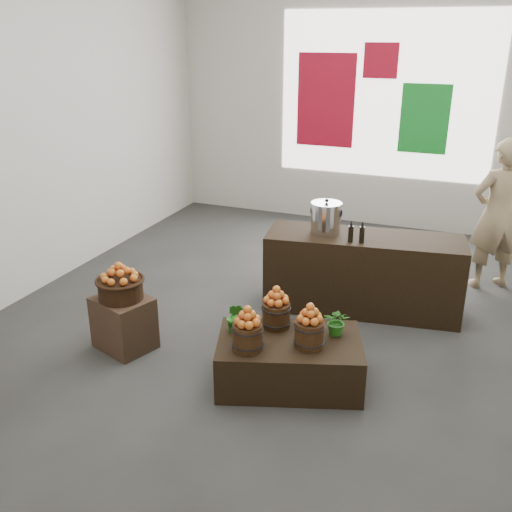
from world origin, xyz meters
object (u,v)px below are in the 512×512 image
at_px(display_table, 289,361).
at_px(wicker_basket, 121,289).
at_px(stock_pot_left, 326,219).
at_px(counter, 362,273).
at_px(shopper, 497,215).
at_px(crate, 124,323).

bearing_deg(display_table, wicker_basket, 162.25).
distance_m(wicker_basket, stock_pot_left, 2.28).
distance_m(counter, stock_pot_left, 0.73).
distance_m(wicker_basket, display_table, 1.74).
height_order(wicker_basket, shopper, shopper).
height_order(crate, counter, counter).
bearing_deg(stock_pot_left, shopper, 35.99).
distance_m(wicker_basket, counter, 2.60).
relative_size(display_table, stock_pot_left, 3.82).
relative_size(wicker_basket, display_table, 0.34).
distance_m(crate, wicker_basket, 0.36).
xyz_separation_m(display_table, stock_pot_left, (-0.15, 1.61, 0.81)).
relative_size(crate, wicker_basket, 1.25).
bearing_deg(crate, counter, 40.75).
height_order(wicker_basket, counter, counter).
relative_size(counter, stock_pot_left, 6.47).
relative_size(crate, stock_pot_left, 1.63).
xyz_separation_m(stock_pot_left, shopper, (1.73, 1.25, -0.12)).
bearing_deg(crate, shopper, 41.44).
height_order(counter, shopper, shopper).
bearing_deg(shopper, wicker_basket, 10.04).
bearing_deg(display_table, counter, 61.86).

